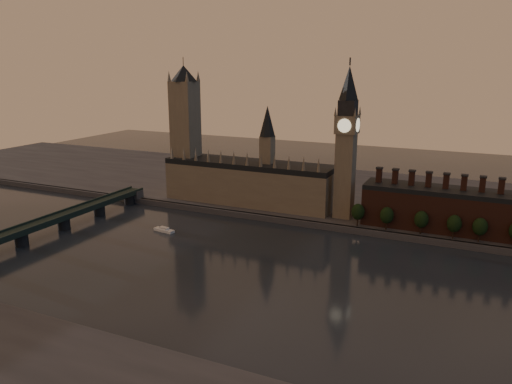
% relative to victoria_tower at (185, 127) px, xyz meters
% --- Properties ---
extents(ground, '(900.00, 900.00, 0.00)m').
position_rel_victoria_tower_xyz_m(ground, '(120.00, -115.00, -59.09)').
color(ground, black).
rests_on(ground, ground).
extents(north_bank, '(900.00, 182.00, 4.00)m').
position_rel_victoria_tower_xyz_m(north_bank, '(120.00, 63.04, -57.09)').
color(north_bank, '#4B4B51').
rests_on(north_bank, ground).
extents(palace_of_westminster, '(130.00, 30.30, 74.00)m').
position_rel_victoria_tower_xyz_m(palace_of_westminster, '(55.59, -0.09, -37.46)').
color(palace_of_westminster, '#80725B').
rests_on(palace_of_westminster, north_bank).
extents(victoria_tower, '(24.00, 24.00, 108.00)m').
position_rel_victoria_tower_xyz_m(victoria_tower, '(0.00, 0.00, 0.00)').
color(victoria_tower, '#80725B').
rests_on(victoria_tower, north_bank).
extents(big_ben, '(15.00, 15.00, 107.00)m').
position_rel_victoria_tower_xyz_m(big_ben, '(130.00, -5.00, -2.26)').
color(big_ben, '#80725B').
rests_on(big_ben, north_bank).
extents(chimney_block, '(110.00, 25.00, 37.00)m').
position_rel_victoria_tower_xyz_m(chimney_block, '(200.00, -5.00, -41.27)').
color(chimney_block, '#4F281E').
rests_on(chimney_block, north_bank).
extents(embankment_tree_0, '(8.60, 8.60, 14.88)m').
position_rel_victoria_tower_xyz_m(embankment_tree_0, '(143.80, -20.66, -45.62)').
color(embankment_tree_0, black).
rests_on(embankment_tree_0, north_bank).
extents(embankment_tree_1, '(8.60, 8.60, 14.88)m').
position_rel_victoria_tower_xyz_m(embankment_tree_1, '(162.41, -20.66, -45.62)').
color(embankment_tree_1, black).
rests_on(embankment_tree_1, north_bank).
extents(embankment_tree_2, '(8.60, 8.60, 14.88)m').
position_rel_victoria_tower_xyz_m(embankment_tree_2, '(183.48, -20.44, -45.62)').
color(embankment_tree_2, black).
rests_on(embankment_tree_2, north_bank).
extents(embankment_tree_3, '(8.60, 8.60, 14.88)m').
position_rel_victoria_tower_xyz_m(embankment_tree_3, '(202.61, -20.75, -45.62)').
color(embankment_tree_3, black).
rests_on(embankment_tree_3, north_bank).
extents(embankment_tree_4, '(8.60, 8.60, 14.88)m').
position_rel_victoria_tower_xyz_m(embankment_tree_4, '(216.92, -20.54, -45.62)').
color(embankment_tree_4, black).
rests_on(embankment_tree_4, north_bank).
extents(westminster_bridge, '(14.00, 200.00, 11.55)m').
position_rel_victoria_tower_xyz_m(westminster_bridge, '(-35.00, -117.70, -51.65)').
color(westminster_bridge, '#1C2C25').
rests_on(westminster_bridge, ground).
extents(river_boat, '(15.54, 6.56, 3.01)m').
position_rel_victoria_tower_xyz_m(river_boat, '(28.55, -74.20, -57.93)').
color(river_boat, white).
rests_on(river_boat, ground).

